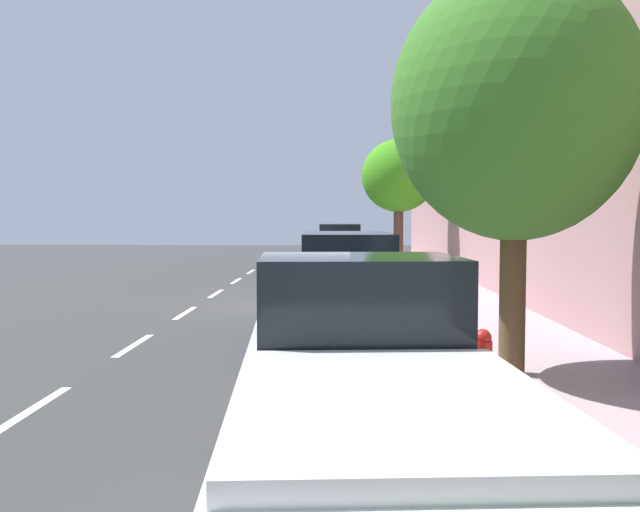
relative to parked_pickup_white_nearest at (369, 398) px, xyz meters
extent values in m
plane|color=#363636|center=(-1.18, 12.96, -0.90)|extent=(76.44, 76.44, 0.00)
cube|color=#AB979F|center=(2.62, 12.96, -0.82)|extent=(3.08, 47.78, 0.16)
cube|color=gray|center=(1.00, 12.96, -0.82)|extent=(0.16, 47.78, 0.16)
cube|color=white|center=(-3.88, 2.77, -0.90)|extent=(0.14, 2.20, 0.01)
cube|color=white|center=(-3.88, 6.97, -0.90)|extent=(0.14, 2.20, 0.01)
cube|color=white|center=(-3.88, 11.17, -0.90)|extent=(0.14, 2.20, 0.01)
cube|color=white|center=(-3.88, 15.37, -0.90)|extent=(0.14, 2.20, 0.01)
cube|color=white|center=(-3.88, 19.57, -0.90)|extent=(0.14, 2.20, 0.01)
cube|color=white|center=(-3.88, 23.77, -0.90)|extent=(0.14, 2.20, 0.01)
cube|color=white|center=(-3.88, 27.97, -0.90)|extent=(0.14, 2.20, 0.01)
cube|color=white|center=(-3.88, 32.17, -0.90)|extent=(0.14, 2.20, 0.01)
cube|color=white|center=(-3.88, 36.37, -0.90)|extent=(0.14, 2.20, 0.01)
cube|color=white|center=(-0.47, 12.96, -0.90)|extent=(0.12, 47.78, 0.01)
cube|color=#AB7D7D|center=(4.41, 12.96, 2.53)|extent=(0.50, 47.78, 6.86)
cube|color=white|center=(0.01, -0.10, -0.15)|extent=(2.31, 5.42, 0.80)
cube|color=black|center=(-0.06, 0.82, 0.65)|extent=(1.82, 1.61, 0.80)
cube|color=white|center=(0.09, -1.29, 0.31)|extent=(2.04, 2.77, 0.12)
cylinder|color=black|center=(0.80, 1.60, -0.50)|extent=(0.27, 0.81, 0.80)
cylinder|color=black|center=(-1.00, 1.47, -0.50)|extent=(0.27, 0.81, 0.80)
cube|color=navy|center=(-0.06, 8.17, -0.12)|extent=(1.99, 4.74, 0.90)
cube|color=black|center=(-0.06, 8.17, 0.71)|extent=(1.73, 3.13, 0.76)
cylinder|color=black|center=(0.79, 9.64, -0.52)|extent=(0.23, 0.76, 0.76)
cylinder|color=black|center=(-0.96, 9.61, -0.52)|extent=(0.23, 0.76, 0.76)
cylinder|color=black|center=(0.85, 6.73, -0.52)|extent=(0.23, 0.76, 0.76)
cylinder|color=black|center=(-0.90, 6.70, -0.52)|extent=(0.23, 0.76, 0.76)
cube|color=#B7BABF|center=(0.06, 14.35, -0.30)|extent=(2.05, 4.51, 0.64)
cube|color=black|center=(0.06, 14.35, 0.32)|extent=(1.68, 2.20, 0.60)
cylinder|color=black|center=(0.95, 15.65, -0.57)|extent=(0.26, 0.67, 0.66)
cylinder|color=black|center=(-0.66, 15.76, -0.57)|extent=(0.26, 0.67, 0.66)
cylinder|color=black|center=(0.77, 12.93, -0.57)|extent=(0.26, 0.67, 0.66)
cylinder|color=black|center=(-0.84, 13.04, -0.57)|extent=(0.26, 0.67, 0.66)
cube|color=#1E512D|center=(-0.12, 24.65, -0.12)|extent=(2.01, 4.74, 0.90)
cube|color=black|center=(-0.12, 24.65, 0.71)|extent=(1.74, 3.14, 0.76)
cylinder|color=black|center=(0.79, 26.09, -0.52)|extent=(0.24, 0.76, 0.76)
cylinder|color=black|center=(-0.96, 26.13, -0.52)|extent=(0.24, 0.76, 0.76)
cylinder|color=black|center=(0.72, 23.17, -0.52)|extent=(0.24, 0.76, 0.76)
cylinder|color=black|center=(-1.03, 23.21, -0.52)|extent=(0.24, 0.76, 0.76)
cube|color=black|center=(0.04, 30.93, -0.30)|extent=(1.95, 4.47, 0.64)
cube|color=black|center=(0.04, 30.93, 0.32)|extent=(1.64, 2.16, 0.60)
cylinder|color=black|center=(0.79, 32.33, -0.57)|extent=(0.25, 0.67, 0.66)
cylinder|color=black|center=(-0.83, 32.26, -0.57)|extent=(0.25, 0.67, 0.66)
cylinder|color=black|center=(0.91, 29.61, -0.57)|extent=(0.25, 0.67, 0.66)
cylinder|color=black|center=(-0.71, 29.54, -0.57)|extent=(0.25, 0.67, 0.66)
torus|color=black|center=(0.03, 18.83, -0.53)|extent=(0.72, 0.25, 0.74)
torus|color=black|center=(1.03, 19.12, -0.53)|extent=(0.72, 0.25, 0.74)
cylinder|color=#197233|center=(0.41, 18.94, -0.44)|extent=(0.63, 0.22, 0.54)
cylinder|color=#197233|center=(0.75, 19.04, -0.45)|extent=(0.14, 0.07, 0.50)
cylinder|color=#197233|center=(0.46, 18.95, -0.19)|extent=(0.71, 0.24, 0.05)
cylinder|color=#197233|center=(0.87, 19.08, -0.61)|extent=(0.35, 0.14, 0.20)
cylinder|color=#197233|center=(0.92, 19.09, -0.37)|extent=(0.26, 0.11, 0.35)
cylinder|color=#197233|center=(0.07, 18.84, -0.36)|extent=(0.12, 0.07, 0.36)
cube|color=black|center=(0.80, 19.06, -0.16)|extent=(0.26, 0.16, 0.05)
cylinder|color=black|center=(0.11, 18.85, -0.12)|extent=(0.16, 0.45, 0.03)
cylinder|color=#C6B284|center=(0.72, 18.62, -0.50)|extent=(0.15, 0.15, 0.79)
cylinder|color=#C6B284|center=(0.74, 18.43, -0.50)|extent=(0.15, 0.15, 0.79)
cube|color=white|center=(0.73, 18.52, 0.17)|extent=(0.26, 0.40, 0.56)
cylinder|color=white|center=(0.71, 18.78, 0.14)|extent=(0.10, 0.10, 0.53)
cylinder|color=white|center=(0.75, 18.27, 0.14)|extent=(0.10, 0.10, 0.53)
sphere|color=#C56666|center=(0.73, 18.52, 0.56)|extent=(0.22, 0.22, 0.22)
sphere|color=navy|center=(0.73, 18.52, 0.60)|extent=(0.25, 0.25, 0.25)
cube|color=black|center=(0.93, 18.54, 0.19)|extent=(0.20, 0.31, 0.44)
cylinder|color=brown|center=(2.11, 4.12, 0.62)|extent=(0.35, 0.35, 2.71)
ellipsoid|color=#3A7626|center=(2.11, 4.12, 2.89)|extent=(3.31, 3.31, 3.63)
cylinder|color=brown|center=(2.11, 22.00, 0.73)|extent=(0.37, 0.37, 2.93)
ellipsoid|color=#3F951B|center=(2.11, 22.00, 2.99)|extent=(2.88, 2.88, 2.81)
cylinder|color=red|center=(1.43, 2.71, -0.39)|extent=(0.22, 0.22, 0.70)
sphere|color=red|center=(1.43, 2.71, 0.00)|extent=(0.20, 0.20, 0.20)
camera|label=1|loc=(-0.24, -5.33, 1.40)|focal=39.36mm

